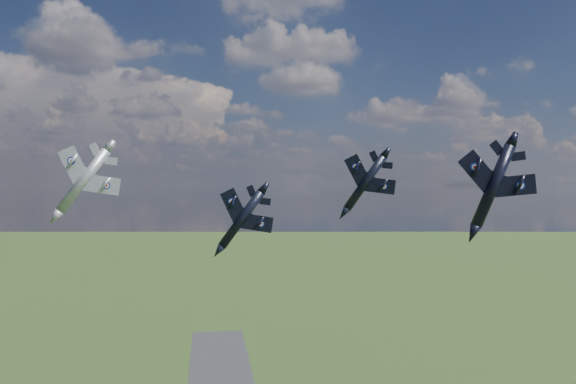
{
  "coord_description": "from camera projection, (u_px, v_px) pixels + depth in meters",
  "views": [
    {
      "loc": [
        -5.76,
        -71.04,
        83.6
      ],
      "look_at": [
        6.2,
        11.74,
        82.55
      ],
      "focal_mm": 35.0,
      "sensor_mm": 36.0,
      "label": 1
    }
  ],
  "objects": [
    {
      "name": "jet_high_navy",
      "position": [
        365.0,
        183.0,
        98.67
      ],
      "size": [
        15.52,
        18.15,
        8.88
      ],
      "primitive_type": null,
      "rotation": [
        0.0,
        0.61,
        -0.36
      ],
      "color": "black"
    },
    {
      "name": "jet_right_navy",
      "position": [
        493.0,
        186.0,
        66.04
      ],
      "size": [
        13.51,
        16.19,
        6.55
      ],
      "primitive_type": null,
      "rotation": [
        0.0,
        0.39,
        -0.24
      ],
      "color": "black"
    },
    {
      "name": "jet_left_silver",
      "position": [
        84.0,
        180.0,
        84.12
      ],
      "size": [
        11.64,
        16.12,
        9.27
      ],
      "primitive_type": null,
      "rotation": [
        0.0,
        0.64,
        0.05
      ],
      "color": "gray"
    },
    {
      "name": "jet_lead_navy",
      "position": [
        242.0,
        219.0,
        85.77
      ],
      "size": [
        13.55,
        16.48,
        8.45
      ],
      "primitive_type": null,
      "rotation": [
        0.0,
        0.64,
        -0.28
      ],
      "color": "black"
    }
  ]
}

